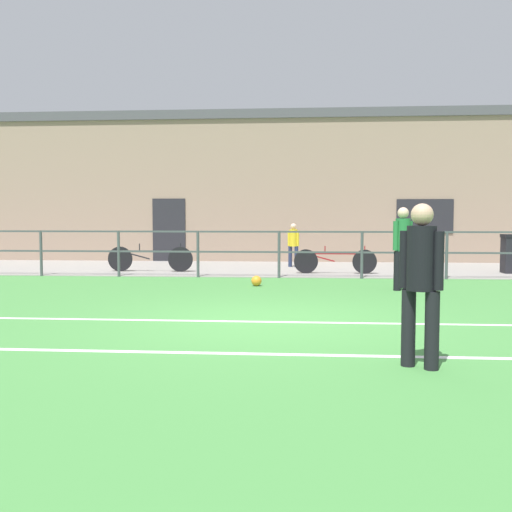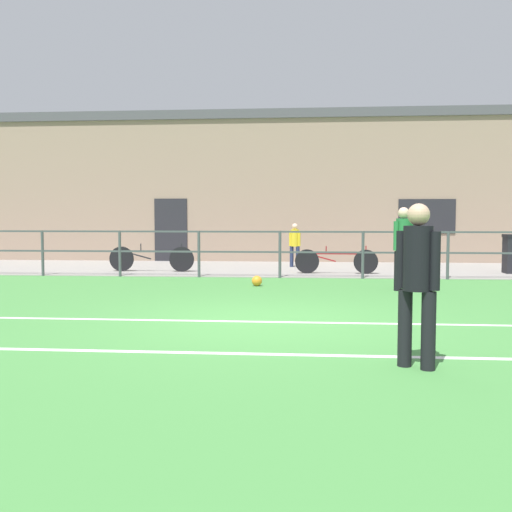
% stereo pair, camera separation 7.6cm
% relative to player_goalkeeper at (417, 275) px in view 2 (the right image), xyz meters
% --- Properties ---
extents(ground, '(60.00, 44.00, 0.04)m').
position_rel_player_goalkeeper_xyz_m(ground, '(-1.72, 2.45, -0.94)').
color(ground, '#478C42').
extents(field_line_touchline, '(36.00, 0.11, 0.00)m').
position_rel_player_goalkeeper_xyz_m(field_line_touchline, '(-1.72, 2.40, -0.91)').
color(field_line_touchline, white).
rests_on(field_line_touchline, ground).
extents(field_line_hash, '(36.00, 0.11, 0.00)m').
position_rel_player_goalkeeper_xyz_m(field_line_hash, '(-1.72, 0.44, -0.91)').
color(field_line_hash, white).
rests_on(field_line_hash, ground).
extents(pavement_strip, '(48.00, 5.00, 0.02)m').
position_rel_player_goalkeeper_xyz_m(pavement_strip, '(-1.72, 10.95, -0.91)').
color(pavement_strip, gray).
rests_on(pavement_strip, ground).
extents(perimeter_fence, '(36.07, 0.07, 1.15)m').
position_rel_player_goalkeeper_xyz_m(perimeter_fence, '(-1.72, 8.45, -0.17)').
color(perimeter_fence, '#474C51').
rests_on(perimeter_fence, ground).
extents(clubhouse_facade, '(28.00, 2.56, 5.00)m').
position_rel_player_goalkeeper_xyz_m(clubhouse_facade, '(-1.72, 14.65, 1.59)').
color(clubhouse_facade, gray).
rests_on(clubhouse_facade, ground).
extents(player_goalkeeper, '(0.39, 0.28, 1.61)m').
position_rel_player_goalkeeper_xyz_m(player_goalkeeper, '(0.00, 0.00, 0.00)').
color(player_goalkeeper, black).
rests_on(player_goalkeeper, ground).
extents(player_striker, '(0.42, 0.29, 1.68)m').
position_rel_player_goalkeeper_xyz_m(player_striker, '(0.87, 6.23, 0.04)').
color(player_striker, black).
rests_on(player_striker, ground).
extents(soccer_ball_match, '(0.22, 0.22, 0.22)m').
position_rel_player_goalkeeper_xyz_m(soccer_ball_match, '(-2.14, 6.72, -0.80)').
color(soccer_ball_match, orange).
rests_on(soccer_ball_match, ground).
extents(spectator_child, '(0.34, 0.22, 1.28)m').
position_rel_player_goalkeeper_xyz_m(spectator_child, '(-1.42, 11.42, -0.17)').
color(spectator_child, '#232D4C').
rests_on(spectator_child, pavement_strip).
extents(bicycle_parked_1, '(2.14, 0.04, 0.73)m').
position_rel_player_goalkeeper_xyz_m(bicycle_parked_1, '(-0.31, 9.46, -0.57)').
color(bicycle_parked_1, black).
rests_on(bicycle_parked_1, pavement_strip).
extents(bicycle_parked_2, '(2.32, 0.04, 0.76)m').
position_rel_player_goalkeeper_xyz_m(bicycle_parked_2, '(-5.25, 9.65, -0.55)').
color(bicycle_parked_2, black).
rests_on(bicycle_parked_2, pavement_strip).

